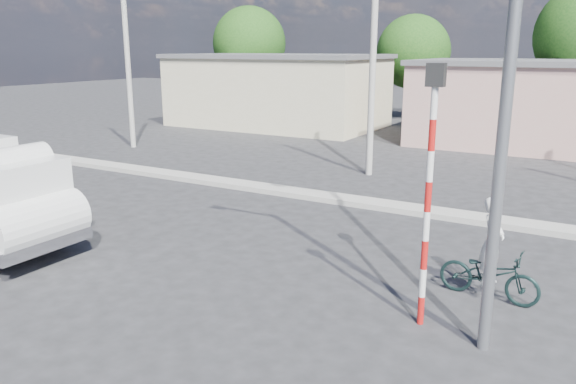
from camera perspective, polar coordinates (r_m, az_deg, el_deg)
The scene contains 8 objects.
ground_plane at distance 10.22m, azimuth -7.23°, elevation -12.31°, with size 120.00×120.00×0.00m, color #272629.
median at distance 16.83m, azimuth 9.40°, elevation -1.29°, with size 40.00×0.80×0.16m, color #99968E.
bicycle at distance 11.22m, azimuth 19.75°, elevation -7.87°, with size 0.65×1.85×0.97m, color #162928.
cyclist at distance 11.10m, azimuth 19.91°, elevation -6.21°, with size 0.61×0.40×1.67m, color white.
traffic_pole at distance 9.25m, azimuth 14.18°, elevation 1.60°, with size 0.28×0.18×4.36m.
streetlight at distance 8.55m, azimuth 20.89°, elevation 16.10°, with size 2.34×0.22×9.00m.
building_row at distance 29.66m, azimuth 21.41°, elevation 8.71°, with size 37.80×7.30×4.44m.
utility_poles at distance 19.36m, azimuth 23.51°, elevation 11.75°, with size 35.40×0.24×8.00m.
Camera 1 is at (5.62, -7.21, 4.58)m, focal length 35.00 mm.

